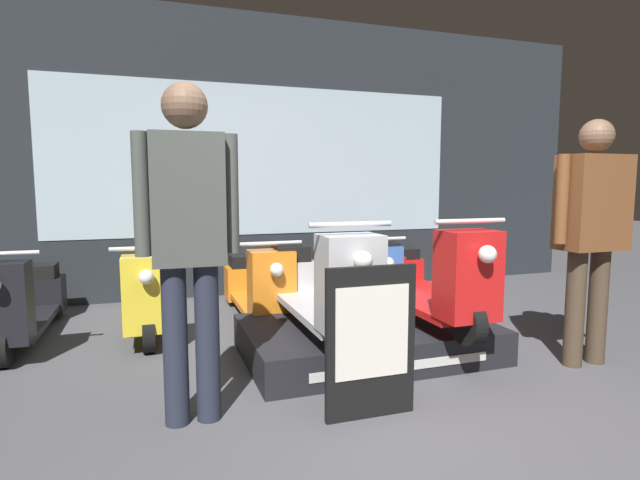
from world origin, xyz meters
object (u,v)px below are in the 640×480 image
object	(u,v)px
scooter_display_left	(316,286)
scooter_backrow_0	(24,303)
scooter_backrow_1	(148,294)
person_left_browsing	(188,230)
scooter_backrow_4	(435,275)
scooter_backrow_2	(256,287)
price_sign_board	(371,342)
person_right_browsing	(592,220)
scooter_display_right	(418,279)
scooter_backrow_3	(351,281)

from	to	relation	value
scooter_display_left	scooter_backrow_0	size ratio (longest dim) A/B	1.00
scooter_backrow_0	scooter_backrow_1	bearing A→B (deg)	0.00
person_left_browsing	scooter_backrow_0	bearing A→B (deg)	122.11
scooter_backrow_4	person_left_browsing	xyz separation A→B (m)	(-2.66, -1.90, 0.73)
scooter_backrow_2	scooter_backrow_4	xyz separation A→B (m)	(1.93, 0.00, 0.00)
scooter_backrow_2	price_sign_board	size ratio (longest dim) A/B	2.06
scooter_display_left	scooter_backrow_0	distance (m)	2.47
scooter_display_left	person_right_browsing	size ratio (longest dim) A/B	1.01
scooter_display_left	scooter_backrow_1	world-z (taller)	scooter_display_left
scooter_backrow_1	price_sign_board	xyz separation A→B (m)	(1.16, -2.16, 0.11)
scooter_display_left	scooter_display_right	bearing A→B (deg)	0.00
scooter_display_right	scooter_backrow_4	bearing A→B (deg)	53.60
scooter_display_right	scooter_backrow_4	distance (m)	1.58
person_left_browsing	price_sign_board	distance (m)	1.14
scooter_display_left	scooter_display_right	size ratio (longest dim) A/B	1.00
scooter_backrow_2	person_right_browsing	xyz separation A→B (m)	(1.98, -1.90, 0.72)
scooter_backrow_4	price_sign_board	world-z (taller)	price_sign_board
person_left_browsing	price_sign_board	xyz separation A→B (m)	(0.93, -0.26, -0.61)
scooter_backrow_3	price_sign_board	size ratio (longest dim) A/B	2.06
scooter_backrow_3	scooter_backrow_0	bearing A→B (deg)	180.00
scooter_backrow_2	person_right_browsing	bearing A→B (deg)	-43.77
scooter_display_left	person_right_browsing	xyz separation A→B (m)	(1.80, -0.64, 0.47)
scooter_backrow_0	person_right_browsing	world-z (taller)	person_right_browsing
scooter_backrow_0	scooter_backrow_1	world-z (taller)	same
person_right_browsing	price_sign_board	size ratio (longest dim) A/B	2.04
person_left_browsing	person_right_browsing	world-z (taller)	person_left_browsing
scooter_backrow_0	scooter_backrow_2	distance (m)	1.93
scooter_backrow_4	scooter_backrow_1	bearing A→B (deg)	180.00
scooter_backrow_3	price_sign_board	distance (m)	2.30
person_right_browsing	person_left_browsing	bearing A→B (deg)	180.00
scooter_backrow_0	scooter_backrow_3	world-z (taller)	same
scooter_display_right	scooter_backrow_3	xyz separation A→B (m)	(-0.04, 1.26, -0.24)
scooter_backrow_4	price_sign_board	distance (m)	2.77
scooter_backrow_1	price_sign_board	world-z (taller)	price_sign_board
scooter_backrow_0	scooter_display_right	bearing A→B (deg)	-23.26
price_sign_board	scooter_backrow_1	bearing A→B (deg)	118.17
scooter_backrow_2	price_sign_board	xyz separation A→B (m)	(0.20, -2.16, 0.11)
person_right_browsing	price_sign_board	distance (m)	1.91
scooter_display_right	person_right_browsing	size ratio (longest dim) A/B	1.01
scooter_backrow_0	person_left_browsing	bearing A→B (deg)	-57.89
scooter_backrow_2	scooter_backrow_3	size ratio (longest dim) A/B	1.00
scooter_backrow_1	scooter_display_left	bearing A→B (deg)	-47.66
scooter_backrow_2	scooter_backrow_4	bearing A→B (deg)	0.00
scooter_backrow_1	person_left_browsing	xyz separation A→B (m)	(0.23, -1.90, 0.73)
person_left_browsing	scooter_display_right	bearing A→B (deg)	20.39
scooter_display_right	scooter_backrow_4	xyz separation A→B (m)	(0.93, 1.26, -0.24)
scooter_backrow_2	person_right_browsing	size ratio (longest dim) A/B	1.01
scooter_backrow_0	scooter_backrow_4	distance (m)	3.85
scooter_backrow_2	scooter_backrow_0	bearing A→B (deg)	180.00
scooter_backrow_1	scooter_backrow_3	world-z (taller)	same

